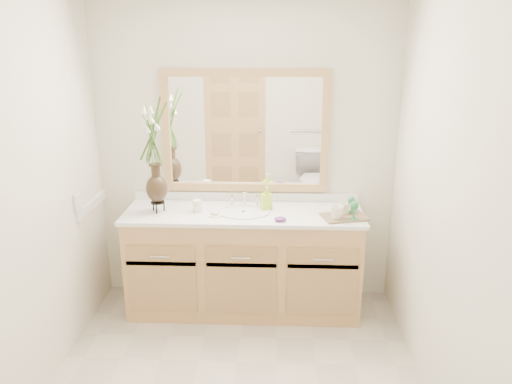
{
  "coord_description": "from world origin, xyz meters",
  "views": [
    {
      "loc": [
        0.25,
        -2.61,
        2.13
      ],
      "look_at": [
        0.11,
        0.65,
        1.11
      ],
      "focal_mm": 35.0,
      "sensor_mm": 36.0,
      "label": 1
    }
  ],
  "objects_px": {
    "flower_vase": "(154,144)",
    "tumbler": "(197,206)",
    "soap_bottle": "(266,199)",
    "tray": "(344,217)"
  },
  "relations": [
    {
      "from": "flower_vase",
      "to": "tray",
      "type": "distance_m",
      "value": 1.52
    },
    {
      "from": "flower_vase",
      "to": "soap_bottle",
      "type": "height_order",
      "value": "flower_vase"
    },
    {
      "from": "tumbler",
      "to": "tray",
      "type": "relative_size",
      "value": 0.29
    },
    {
      "from": "flower_vase",
      "to": "soap_bottle",
      "type": "relative_size",
      "value": 4.88
    },
    {
      "from": "flower_vase",
      "to": "tumbler",
      "type": "relative_size",
      "value": 8.53
    },
    {
      "from": "flower_vase",
      "to": "soap_bottle",
      "type": "bearing_deg",
      "value": 7.51
    },
    {
      "from": "soap_bottle",
      "to": "tray",
      "type": "bearing_deg",
      "value": -32.53
    },
    {
      "from": "flower_vase",
      "to": "tumbler",
      "type": "xyz_separation_m",
      "value": [
        0.3,
        0.02,
        -0.49
      ]
    },
    {
      "from": "soap_bottle",
      "to": "tray",
      "type": "distance_m",
      "value": 0.62
    },
    {
      "from": "tumbler",
      "to": "soap_bottle",
      "type": "distance_m",
      "value": 0.54
    }
  ]
}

